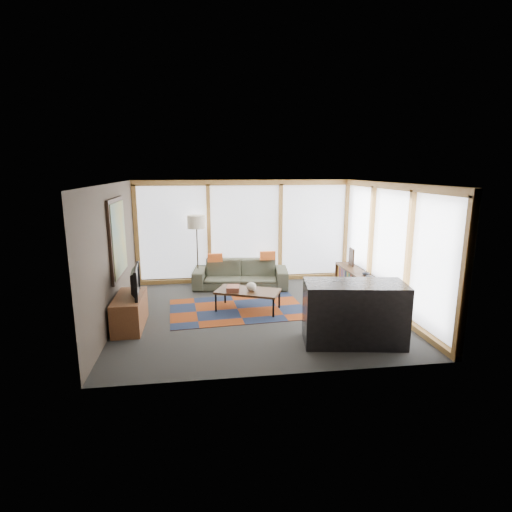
{
  "coord_description": "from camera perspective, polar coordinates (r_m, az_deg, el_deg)",
  "views": [
    {
      "loc": [
        -1.11,
        -7.58,
        2.86
      ],
      "look_at": [
        0.0,
        0.4,
        1.1
      ],
      "focal_mm": 28.0,
      "sensor_mm": 36.0,
      "label": 1
    }
  ],
  "objects": [
    {
      "name": "pillow_left",
      "position": [
        9.66,
        -5.87,
        -0.25
      ],
      "size": [
        0.37,
        0.12,
        0.2
      ],
      "primitive_type": "cube",
      "rotation": [
        0.0,
        0.0,
        0.04
      ],
      "color": "#D85D23",
      "rests_on": "sofa"
    },
    {
      "name": "rug",
      "position": [
        8.4,
        -2.68,
        -7.55
      ],
      "size": [
        2.87,
        1.96,
        0.01
      ],
      "primitive_type": "cube",
      "rotation": [
        0.0,
        0.0,
        0.07
      ],
      "color": "maroon",
      "rests_on": "ground"
    },
    {
      "name": "shelf_picture",
      "position": [
        9.94,
        13.48,
        -0.14
      ],
      "size": [
        0.06,
        0.32,
        0.42
      ],
      "primitive_type": "cube",
      "rotation": [
        0.0,
        0.0,
        -0.07
      ],
      "color": "black",
      "rests_on": "bookshelf"
    },
    {
      "name": "room_envelope",
      "position": [
        8.4,
        3.19,
        3.27
      ],
      "size": [
        5.52,
        5.02,
        2.62
      ],
      "color": "#473C32",
      "rests_on": "ground"
    },
    {
      "name": "coffee_table",
      "position": [
        8.27,
        -1.16,
        -6.34
      ],
      "size": [
        1.43,
        1.09,
        0.43
      ],
      "primitive_type": null,
      "rotation": [
        0.0,
        0.0,
        -0.4
      ],
      "color": "black",
      "rests_on": "ground"
    },
    {
      "name": "bowl_a",
      "position": [
        8.77,
        15.9,
        -3.02
      ],
      "size": [
        0.24,
        0.24,
        0.1
      ],
      "primitive_type": "ellipsoid",
      "rotation": [
        0.0,
        0.0,
        0.23
      ],
      "color": "black",
      "rests_on": "bookshelf"
    },
    {
      "name": "bar_counter",
      "position": [
        6.88,
        13.83,
        -7.93
      ],
      "size": [
        1.74,
        1.01,
        1.04
      ],
      "primitive_type": "cube",
      "rotation": [
        0.0,
        0.0,
        -0.16
      ],
      "color": "black",
      "rests_on": "ground"
    },
    {
      "name": "book_stack",
      "position": [
        8.16,
        -3.31,
        -4.67
      ],
      "size": [
        0.29,
        0.35,
        0.1
      ],
      "primitive_type": "cube",
      "rotation": [
        0.0,
        0.0,
        -0.14
      ],
      "color": "brown",
      "rests_on": "coffee_table"
    },
    {
      "name": "ground",
      "position": [
        8.18,
        0.39,
        -8.15
      ],
      "size": [
        5.5,
        5.5,
        0.0
      ],
      "primitive_type": "plane",
      "color": "#2A2A27",
      "rests_on": "ground"
    },
    {
      "name": "vase",
      "position": [
        8.15,
        -0.69,
        -4.39
      ],
      "size": [
        0.24,
        0.24,
        0.18
      ],
      "primitive_type": "ellipsoid",
      "rotation": [
        0.0,
        0.0,
        -0.18
      ],
      "color": "beige",
      "rests_on": "coffee_table"
    },
    {
      "name": "bowl_b",
      "position": [
        9.14,
        15.43,
        -2.43
      ],
      "size": [
        0.19,
        0.19,
        0.08
      ],
      "primitive_type": "ellipsoid",
      "rotation": [
        0.0,
        0.0,
        -0.13
      ],
      "color": "black",
      "rests_on": "bookshelf"
    },
    {
      "name": "tv_console",
      "position": [
        7.75,
        -17.58,
        -7.58
      ],
      "size": [
        0.5,
        1.19,
        0.6
      ],
      "primitive_type": "cube",
      "color": "brown",
      "rests_on": "ground"
    },
    {
      "name": "pillow_right",
      "position": [
        9.83,
        1.67,
        0.06
      ],
      "size": [
        0.38,
        0.13,
        0.21
      ],
      "primitive_type": "cube",
      "rotation": [
        0.0,
        0.0,
        0.04
      ],
      "color": "#D85D23",
      "rests_on": "sofa"
    },
    {
      "name": "bookshelf",
      "position": [
        9.39,
        14.61,
        -4.03
      ],
      "size": [
        0.41,
        2.25,
        0.56
      ],
      "primitive_type": null,
      "color": "black",
      "rests_on": "ground"
    },
    {
      "name": "television",
      "position": [
        7.61,
        -17.36,
        -3.45
      ],
      "size": [
        0.21,
        0.94,
        0.54
      ],
      "primitive_type": "imported",
      "rotation": [
        0.0,
        0.0,
        1.66
      ],
      "color": "black",
      "rests_on": "tv_console"
    },
    {
      "name": "sofa",
      "position": [
        9.81,
        -2.22,
        -2.6
      ],
      "size": [
        2.39,
        1.18,
        0.67
      ],
      "primitive_type": "imported",
      "rotation": [
        0.0,
        0.0,
        -0.13
      ],
      "color": "#3D4131",
      "rests_on": "ground"
    },
    {
      "name": "floor_lamp",
      "position": [
        9.84,
        -8.38,
        0.63
      ],
      "size": [
        0.45,
        0.45,
        1.78
      ],
      "primitive_type": null,
      "color": "black",
      "rests_on": "ground"
    }
  ]
}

